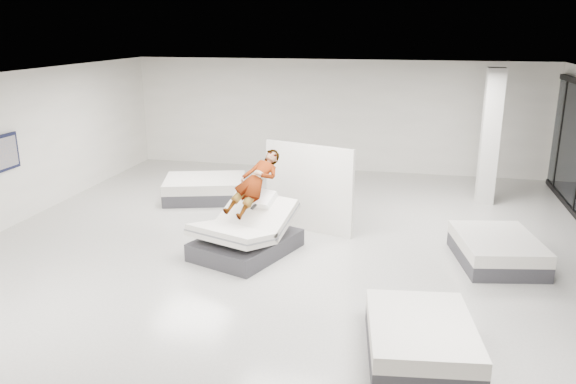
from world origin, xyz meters
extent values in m
plane|color=beige|center=(0.00, 0.00, 0.00)|extent=(14.00, 14.00, 0.00)
plane|color=black|center=(0.00, 0.00, 3.20)|extent=(14.00, 14.00, 0.00)
cube|color=white|center=(0.00, 7.00, 1.60)|extent=(12.00, 0.04, 3.20)
cube|color=#36353A|center=(-0.69, 0.23, 0.16)|extent=(1.96, 2.24, 0.33)
cube|color=silver|center=(-0.57, 0.55, 0.66)|extent=(1.63, 1.34, 0.66)
cube|color=slate|center=(-0.57, 0.55, 0.66)|extent=(1.62, 1.27, 0.52)
cube|color=silver|center=(-0.85, -0.18, 0.52)|extent=(1.64, 1.38, 0.38)
cube|color=slate|center=(-0.85, -0.18, 0.52)|extent=(1.66, 1.38, 0.21)
cube|color=white|center=(-0.52, 0.70, 0.95)|extent=(0.62, 0.54, 0.31)
imported|color=slate|center=(-0.59, 0.51, 1.14)|extent=(1.00, 1.44, 1.43)
cube|color=black|center=(-0.50, 0.11, 0.96)|extent=(0.10, 0.15, 0.08)
cube|color=silver|center=(0.21, 1.70, 0.91)|extent=(1.92, 0.73, 1.82)
cube|color=#36353A|center=(3.82, 0.78, 0.13)|extent=(1.64, 1.99, 0.27)
cube|color=silver|center=(3.82, 0.78, 0.38)|extent=(1.64, 1.99, 0.22)
cube|color=#36353A|center=(2.47, -2.58, 0.13)|extent=(1.53, 1.91, 0.26)
cube|color=silver|center=(2.47, -2.58, 0.37)|extent=(1.53, 1.91, 0.22)
cube|color=#36353A|center=(-2.67, 3.32, 0.14)|extent=(2.26, 1.93, 0.29)
cube|color=silver|center=(-2.67, 3.32, 0.41)|extent=(2.26, 1.93, 0.24)
cube|color=silver|center=(4.00, 4.50, 1.60)|extent=(0.40, 0.40, 3.20)
cube|color=black|center=(-5.94, 0.50, 1.60)|extent=(0.05, 0.95, 0.75)
cube|color=tan|center=(-5.91, 0.50, 1.60)|extent=(0.02, 0.82, 0.62)
cube|color=black|center=(5.90, 6.00, 1.45)|extent=(0.09, 0.08, 2.80)
camera|label=1|loc=(2.18, -9.15, 4.08)|focal=35.00mm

